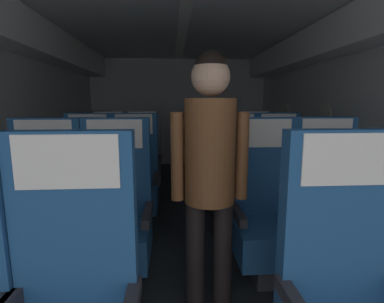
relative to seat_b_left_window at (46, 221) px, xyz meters
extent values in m
cube|color=#23282D|center=(1.00, 0.94, -0.50)|extent=(3.83, 6.81, 0.02)
cube|color=silver|center=(2.82, 0.94, 0.61)|extent=(0.08, 6.41, 2.20)
cube|color=silver|center=(1.00, 0.94, 1.71)|extent=(3.71, 6.41, 0.06)
cube|color=#B6BBBB|center=(1.00, 4.17, 0.61)|extent=(3.71, 0.06, 2.20)
cube|color=white|center=(-0.61, 0.94, 1.49)|extent=(0.33, 6.16, 0.36)
cube|color=white|center=(2.61, 0.94, 1.49)|extent=(0.33, 6.16, 0.36)
cube|color=white|center=(1.00, 0.94, 1.67)|extent=(0.12, 5.77, 0.02)
cylinder|color=white|center=(2.77, 1.58, 0.65)|extent=(0.01, 0.26, 0.26)
cylinder|color=white|center=(2.77, 2.87, 0.65)|extent=(0.01, 0.26, 0.26)
cube|color=navy|center=(0.49, -0.82, 0.33)|extent=(0.47, 0.09, 0.72)
cube|color=silver|center=(0.49, -0.87, 0.58)|extent=(0.37, 0.01, 0.20)
cube|color=navy|center=(1.53, -0.85, 0.33)|extent=(0.47, 0.09, 0.72)
cube|color=silver|center=(1.53, -0.89, 0.58)|extent=(0.37, 0.01, 0.20)
cube|color=#38383D|center=(0.00, -0.06, -0.38)|extent=(0.17, 0.17, 0.23)
cube|color=navy|center=(0.00, -0.06, -0.15)|extent=(0.47, 0.48, 0.23)
cube|color=navy|center=(0.00, 0.13, 0.33)|extent=(0.47, 0.09, 0.72)
cube|color=#28282D|center=(0.22, -0.06, 0.06)|extent=(0.05, 0.40, 0.06)
cube|color=#28282D|center=(-0.22, -0.06, 0.06)|extent=(0.05, 0.40, 0.06)
cube|color=silver|center=(0.00, 0.08, 0.58)|extent=(0.37, 0.01, 0.20)
cube|color=#38383D|center=(0.47, -0.06, -0.38)|extent=(0.17, 0.17, 0.23)
cube|color=navy|center=(0.47, -0.06, -0.15)|extent=(0.47, 0.48, 0.23)
cube|color=navy|center=(0.47, 0.14, 0.33)|extent=(0.47, 0.09, 0.72)
cube|color=#28282D|center=(0.70, -0.06, 0.06)|extent=(0.05, 0.40, 0.06)
cube|color=#28282D|center=(0.25, -0.06, 0.06)|extent=(0.05, 0.40, 0.06)
cube|color=silver|center=(0.47, 0.09, 0.58)|extent=(0.37, 0.01, 0.20)
cube|color=#38383D|center=(1.99, -0.05, -0.38)|extent=(0.17, 0.17, 0.23)
cube|color=navy|center=(1.99, -0.05, -0.15)|extent=(0.47, 0.48, 0.23)
cube|color=navy|center=(1.99, 0.14, 0.33)|extent=(0.47, 0.09, 0.72)
cube|color=#28282D|center=(2.21, -0.05, 0.06)|extent=(0.05, 0.40, 0.06)
cube|color=#28282D|center=(1.76, -0.05, 0.06)|extent=(0.05, 0.40, 0.06)
cube|color=silver|center=(1.99, 0.10, 0.58)|extent=(0.37, 0.01, 0.20)
cube|color=#38383D|center=(1.52, -0.08, -0.38)|extent=(0.17, 0.17, 0.23)
cube|color=navy|center=(1.52, -0.08, -0.15)|extent=(0.47, 0.48, 0.23)
cube|color=navy|center=(1.52, 0.12, 0.33)|extent=(0.47, 0.09, 0.72)
cube|color=#28282D|center=(1.75, -0.08, 0.06)|extent=(0.05, 0.40, 0.06)
cube|color=#28282D|center=(1.30, -0.08, 0.06)|extent=(0.05, 0.40, 0.06)
cube|color=silver|center=(1.52, 0.07, 0.58)|extent=(0.37, 0.01, 0.20)
cube|color=#38383D|center=(0.02, 0.91, -0.38)|extent=(0.17, 0.17, 0.23)
cube|color=navy|center=(0.02, 0.91, -0.15)|extent=(0.47, 0.48, 0.23)
cube|color=navy|center=(0.02, 1.10, 0.33)|extent=(0.47, 0.09, 0.72)
cube|color=#28282D|center=(0.24, 0.91, 0.06)|extent=(0.05, 0.40, 0.06)
cube|color=#28282D|center=(-0.21, 0.91, 0.06)|extent=(0.05, 0.40, 0.06)
cube|color=silver|center=(0.02, 1.06, 0.58)|extent=(0.37, 0.01, 0.20)
cube|color=#38383D|center=(0.48, 0.90, -0.38)|extent=(0.17, 0.17, 0.23)
cube|color=navy|center=(0.48, 0.90, -0.15)|extent=(0.47, 0.48, 0.23)
cube|color=navy|center=(0.48, 1.10, 0.33)|extent=(0.47, 0.09, 0.72)
cube|color=#28282D|center=(0.70, 0.90, 0.06)|extent=(0.05, 0.40, 0.06)
cube|color=#28282D|center=(0.25, 0.90, 0.06)|extent=(0.05, 0.40, 0.06)
cube|color=silver|center=(0.48, 1.05, 0.58)|extent=(0.37, 0.01, 0.20)
cube|color=#38383D|center=(1.99, 0.91, -0.38)|extent=(0.17, 0.17, 0.23)
cube|color=navy|center=(1.99, 0.91, -0.15)|extent=(0.47, 0.48, 0.23)
cube|color=navy|center=(1.99, 1.11, 0.33)|extent=(0.47, 0.09, 0.72)
cube|color=#28282D|center=(2.21, 0.91, 0.06)|extent=(0.05, 0.40, 0.06)
cube|color=#28282D|center=(1.76, 0.91, 0.06)|extent=(0.05, 0.40, 0.06)
cube|color=silver|center=(1.99, 1.06, 0.58)|extent=(0.37, 0.01, 0.20)
cube|color=#38383D|center=(1.53, 0.92, -0.38)|extent=(0.17, 0.17, 0.23)
cube|color=navy|center=(1.53, 0.92, -0.15)|extent=(0.47, 0.48, 0.23)
cube|color=navy|center=(1.53, 1.11, 0.33)|extent=(0.47, 0.09, 0.72)
cube|color=#28282D|center=(1.76, 0.92, 0.06)|extent=(0.05, 0.40, 0.06)
cube|color=#28282D|center=(1.31, 0.92, 0.06)|extent=(0.05, 0.40, 0.06)
cube|color=silver|center=(1.53, 1.07, 0.58)|extent=(0.37, 0.01, 0.20)
cube|color=#38383D|center=(0.01, 1.87, -0.38)|extent=(0.17, 0.17, 0.23)
cube|color=#4C5666|center=(0.01, 1.87, -0.15)|extent=(0.47, 0.48, 0.23)
cube|color=#4C5666|center=(0.01, 2.07, 0.33)|extent=(0.47, 0.09, 0.72)
cube|color=#28282D|center=(0.24, 1.87, 0.06)|extent=(0.05, 0.40, 0.06)
cube|color=#28282D|center=(-0.21, 1.87, 0.06)|extent=(0.05, 0.40, 0.06)
cube|color=silver|center=(0.01, 2.02, 0.58)|extent=(0.37, 0.01, 0.20)
cube|color=#38383D|center=(0.47, 1.87, -0.38)|extent=(0.17, 0.17, 0.23)
cube|color=#4C5666|center=(0.47, 1.87, -0.15)|extent=(0.47, 0.48, 0.23)
cube|color=#4C5666|center=(0.47, 2.06, 0.33)|extent=(0.47, 0.09, 0.72)
cube|color=#28282D|center=(0.69, 1.87, 0.06)|extent=(0.05, 0.40, 0.06)
cube|color=#28282D|center=(0.24, 1.87, 0.06)|extent=(0.05, 0.40, 0.06)
cube|color=silver|center=(0.47, 2.02, 0.58)|extent=(0.37, 0.01, 0.20)
cube|color=#38383D|center=(2.00, 1.88, -0.38)|extent=(0.17, 0.17, 0.23)
cube|color=#4C5666|center=(2.00, 1.88, -0.15)|extent=(0.47, 0.48, 0.23)
cube|color=#4C5666|center=(2.00, 2.07, 0.33)|extent=(0.47, 0.09, 0.72)
cube|color=#28282D|center=(2.23, 1.88, 0.06)|extent=(0.05, 0.40, 0.06)
cube|color=#28282D|center=(1.78, 1.88, 0.06)|extent=(0.05, 0.40, 0.06)
cube|color=silver|center=(2.00, 2.03, 0.58)|extent=(0.37, 0.01, 0.20)
cube|color=#38383D|center=(1.54, 1.87, -0.38)|extent=(0.17, 0.17, 0.23)
cube|color=#4C5666|center=(1.54, 1.87, -0.15)|extent=(0.47, 0.48, 0.23)
cube|color=#4C5666|center=(1.54, 2.06, 0.33)|extent=(0.47, 0.09, 0.72)
cube|color=#28282D|center=(1.76, 1.87, 0.06)|extent=(0.05, 0.40, 0.06)
cube|color=#28282D|center=(1.31, 1.87, 0.06)|extent=(0.05, 0.40, 0.06)
cube|color=silver|center=(1.54, 2.02, 0.58)|extent=(0.37, 0.01, 0.20)
cylinder|color=black|center=(0.99, -0.36, -0.12)|extent=(0.11, 0.11, 0.73)
cylinder|color=black|center=(1.15, -0.36, -0.12)|extent=(0.11, 0.11, 0.73)
cylinder|color=brown|center=(1.07, -0.36, 0.53)|extent=(0.28, 0.28, 0.57)
cylinder|color=brown|center=(0.89, -0.36, 0.50)|extent=(0.07, 0.07, 0.49)
cylinder|color=brown|center=(1.25, -0.36, 0.50)|extent=(0.07, 0.07, 0.49)
sphere|color=tan|center=(1.07, -0.36, 0.93)|extent=(0.21, 0.21, 0.21)
sphere|color=black|center=(1.07, -0.36, 0.97)|extent=(0.18, 0.18, 0.18)
camera|label=1|loc=(0.87, -1.91, 0.79)|focal=26.97mm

